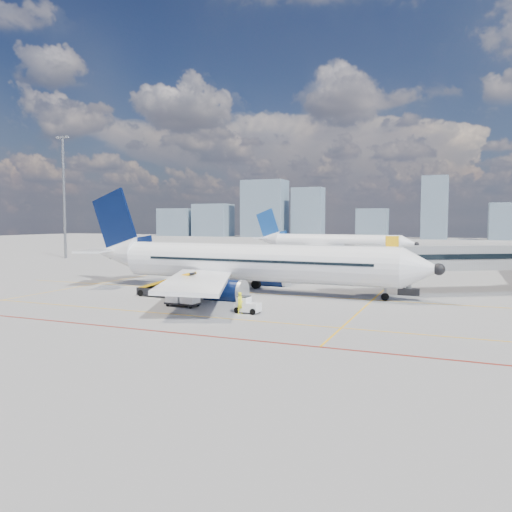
% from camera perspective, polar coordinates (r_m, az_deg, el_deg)
% --- Properties ---
extents(ground, '(420.00, 420.00, 0.00)m').
position_cam_1_polar(ground, '(47.72, -5.35, -5.43)').
color(ground, gray).
rests_on(ground, ground).
extents(apron_markings, '(90.00, 35.12, 0.01)m').
position_cam_1_polar(apron_markings, '(44.63, -8.36, -6.11)').
color(apron_markings, '#FFB40D').
rests_on(apron_markings, ground).
extents(jet_bridge, '(23.55, 15.78, 6.30)m').
position_cam_1_polar(jet_bridge, '(58.76, 23.82, -0.31)').
color(jet_bridge, gray).
rests_on(jet_bridge, ground).
extents(floodlight_mast_nw, '(3.20, 0.61, 25.45)m').
position_cam_1_polar(floodlight_mast_nw, '(112.32, -21.10, 6.69)').
color(floodlight_mast_nw, gray).
rests_on(floodlight_mast_nw, ground).
extents(distant_skyline, '(247.36, 13.60, 29.83)m').
position_cam_1_polar(distant_skyline, '(235.20, 12.44, 4.68)').
color(distant_skyline, slate).
rests_on(distant_skyline, ground).
extents(main_aircraft, '(42.26, 36.81, 12.32)m').
position_cam_1_polar(main_aircraft, '(55.41, -1.89, -0.75)').
color(main_aircraft, white).
rests_on(main_aircraft, ground).
extents(second_aircraft, '(36.01, 31.31, 10.70)m').
position_cam_1_polar(second_aircraft, '(106.91, 8.43, 1.50)').
color(second_aircraft, white).
rests_on(second_aircraft, ground).
extents(baggage_tug, '(2.17, 1.41, 1.44)m').
position_cam_1_polar(baggage_tug, '(42.61, -1.07, -5.61)').
color(baggage_tug, white).
rests_on(baggage_tug, ground).
extents(cargo_dolly, '(3.27, 1.59, 1.75)m').
position_cam_1_polar(cargo_dolly, '(46.27, -8.39, -4.55)').
color(cargo_dolly, black).
rests_on(cargo_dolly, ground).
extents(belt_loader, '(6.80, 2.20, 2.74)m').
position_cam_1_polar(belt_loader, '(52.71, -10.85, -3.81)').
color(belt_loader, black).
rests_on(belt_loader, ground).
extents(ramp_worker, '(0.68, 0.80, 1.85)m').
position_cam_1_polar(ramp_worker, '(42.18, -1.79, -5.39)').
color(ramp_worker, '#FFFC1A').
rests_on(ramp_worker, ground).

